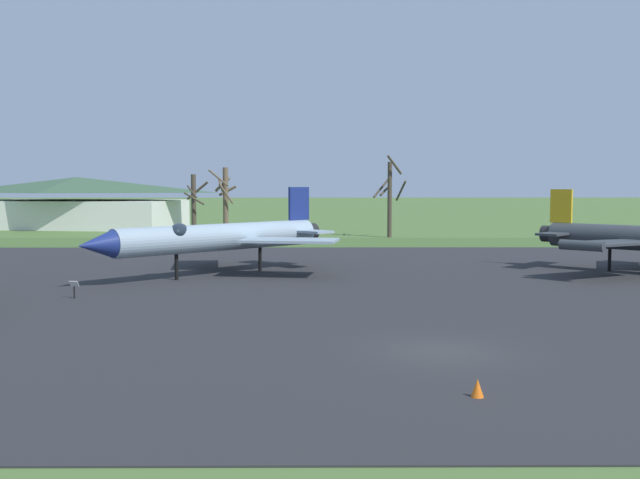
# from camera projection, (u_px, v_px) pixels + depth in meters

# --- Properties ---
(ground_plane) EXTENTS (600.00, 600.00, 0.00)m
(ground_plane) POSITION_uv_depth(u_px,v_px,m) (440.00, 352.00, 25.17)
(ground_plane) COLOR #4C6B33
(asphalt_apron) EXTENTS (78.59, 51.63, 0.05)m
(asphalt_apron) POSITION_uv_depth(u_px,v_px,m) (393.00, 288.00, 40.61)
(asphalt_apron) COLOR #28282B
(asphalt_apron) RESTS_ON ground
(grass_verge_strip) EXTENTS (138.59, 12.00, 0.06)m
(grass_verge_strip) POSITION_uv_depth(u_px,v_px,m) (359.00, 242.00, 72.34)
(grass_verge_strip) COLOR #405E2A
(grass_verge_strip) RESTS_ON ground
(jet_fighter_front_right) EXTENTS (14.98, 14.83, 5.63)m
(jet_fighter_front_right) POSITION_uv_depth(u_px,v_px,m) (217.00, 237.00, 45.74)
(jet_fighter_front_right) COLOR #8EA3B2
(jet_fighter_front_right) RESTS_ON ground
(info_placard_front_right) EXTENTS (0.48, 0.29, 0.94)m
(info_placard_front_right) POSITION_uv_depth(u_px,v_px,m) (74.00, 288.00, 36.63)
(info_placard_front_right) COLOR black
(info_placard_front_right) RESTS_ON ground
(bare_tree_far_left) EXTENTS (2.51, 2.90, 6.90)m
(bare_tree_far_left) POSITION_uv_depth(u_px,v_px,m) (194.00, 204.00, 77.84)
(bare_tree_far_left) COLOR #42382D
(bare_tree_far_left) RESTS_ON ground
(bare_tree_left_of_center) EXTENTS (2.87, 3.08, 7.63)m
(bare_tree_left_of_center) POSITION_uv_depth(u_px,v_px,m) (225.00, 200.00, 77.52)
(bare_tree_left_of_center) COLOR brown
(bare_tree_left_of_center) RESTS_ON ground
(bare_tree_center) EXTENTS (3.61, 3.22, 8.98)m
(bare_tree_center) POSITION_uv_depth(u_px,v_px,m) (390.00, 196.00, 79.45)
(bare_tree_center) COLOR #42382D
(bare_tree_center) RESTS_ON ground
(visitor_building) EXTENTS (29.78, 18.88, 6.80)m
(visitor_building) POSITION_uv_depth(u_px,v_px,m) (78.00, 203.00, 97.30)
(visitor_building) COLOR silver
(visitor_building) RESTS_ON ground
(traffic_cone) EXTENTS (0.39, 0.39, 0.55)m
(traffic_cone) POSITION_uv_depth(u_px,v_px,m) (477.00, 389.00, 19.62)
(traffic_cone) COLOR orange
(traffic_cone) RESTS_ON ground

